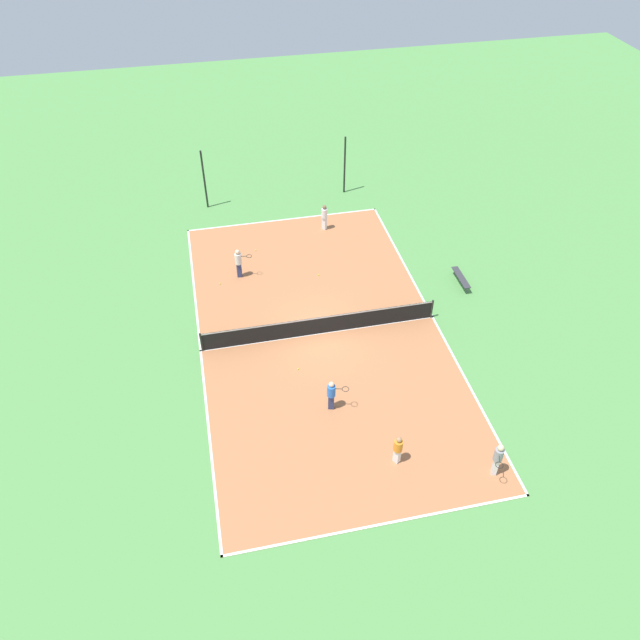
# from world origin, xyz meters

# --- Properties ---
(ground_plane) EXTENTS (80.00, 80.00, 0.00)m
(ground_plane) POSITION_xyz_m (0.00, 0.00, 0.00)
(ground_plane) COLOR #518E47
(court_surface) EXTENTS (11.84, 21.43, 0.02)m
(court_surface) POSITION_xyz_m (0.00, 0.00, 0.01)
(court_surface) COLOR #AD6B42
(court_surface) RESTS_ON ground_plane
(tennis_net) EXTENTS (11.64, 0.10, 1.10)m
(tennis_net) POSITION_xyz_m (0.00, 0.00, 0.58)
(tennis_net) COLOR black
(tennis_net) RESTS_ON court_surface
(bench) EXTENTS (0.36, 1.95, 0.45)m
(bench) POSITION_xyz_m (8.29, 2.32, 0.39)
(bench) COLOR #333338
(bench) RESTS_ON ground_plane
(player_near_white) EXTENTS (0.51, 0.51, 1.63)m
(player_near_white) POSITION_xyz_m (2.24, 9.13, 0.95)
(player_near_white) COLOR white
(player_near_white) RESTS_ON court_surface
(player_center_orange) EXTENTS (0.50, 0.50, 1.48)m
(player_center_orange) POSITION_xyz_m (1.40, -8.08, 0.85)
(player_center_orange) COLOR white
(player_center_orange) RESTS_ON court_surface
(player_near_blue) EXTENTS (0.99, 0.56, 1.61)m
(player_near_blue) POSITION_xyz_m (-0.53, -4.80, 0.95)
(player_near_blue) COLOR navy
(player_near_blue) RESTS_ON court_surface
(player_far_white) EXTENTS (0.97, 0.48, 1.76)m
(player_far_white) POSITION_xyz_m (-3.32, 5.46, 1.04)
(player_far_white) COLOR navy
(player_far_white) RESTS_ON court_surface
(player_baseline_gray) EXTENTS (0.69, 0.99, 1.74)m
(player_baseline_gray) POSITION_xyz_m (4.98, -9.45, 1.03)
(player_baseline_gray) COLOR white
(player_baseline_gray) RESTS_ON court_surface
(tennis_ball_left_sideline) EXTENTS (0.07, 0.07, 0.07)m
(tennis_ball_left_sideline) POSITION_xyz_m (-1.52, -2.22, 0.06)
(tennis_ball_left_sideline) COLOR #CCE033
(tennis_ball_left_sideline) RESTS_ON court_surface
(tennis_ball_far_baseline) EXTENTS (0.07, 0.07, 0.07)m
(tennis_ball_far_baseline) POSITION_xyz_m (-2.16, 7.71, 0.06)
(tennis_ball_far_baseline) COLOR #CCE033
(tennis_ball_far_baseline) RESTS_ON court_surface
(tennis_ball_near_net) EXTENTS (0.07, 0.07, 0.07)m
(tennis_ball_near_net) POSITION_xyz_m (0.92, 4.63, 0.06)
(tennis_ball_near_net) COLOR #CCE033
(tennis_ball_near_net) RESTS_ON court_surface
(tennis_ball_right_alley) EXTENTS (0.07, 0.07, 0.07)m
(tennis_ball_right_alley) POSITION_xyz_m (-4.47, 5.00, 0.06)
(tennis_ball_right_alley) COLOR #CCE033
(tennis_ball_right_alley) RESTS_ON court_surface
(fence_post_back_left) EXTENTS (0.12, 0.12, 3.86)m
(fence_post_back_left) POSITION_xyz_m (-4.47, 13.21, 1.93)
(fence_post_back_left) COLOR black
(fence_post_back_left) RESTS_ON ground_plane
(fence_post_back_right) EXTENTS (0.12, 0.12, 3.86)m
(fence_post_back_right) POSITION_xyz_m (4.47, 13.21, 1.93)
(fence_post_back_right) COLOR black
(fence_post_back_right) RESTS_ON ground_plane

